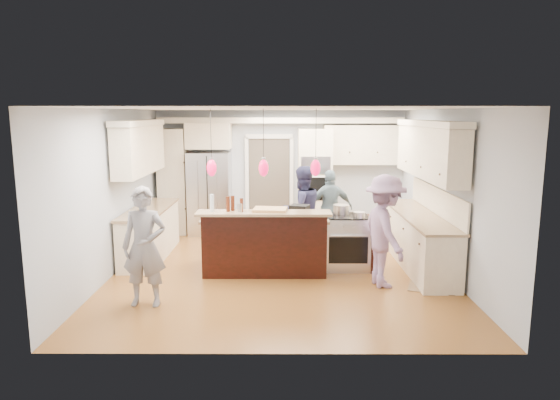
# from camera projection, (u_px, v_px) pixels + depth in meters

# --- Properties ---
(ground_plane) EXTENTS (6.00, 6.00, 0.00)m
(ground_plane) POSITION_uv_depth(u_px,v_px,m) (280.00, 270.00, 8.47)
(ground_plane) COLOR #A3692C
(ground_plane) RESTS_ON ground
(room_shell) EXTENTS (5.54, 6.04, 2.72)m
(room_shell) POSITION_uv_depth(u_px,v_px,m) (280.00, 163.00, 8.16)
(room_shell) COLOR #B2BCC6
(room_shell) RESTS_ON ground
(refrigerator) EXTENTS (0.90, 0.70, 1.80)m
(refrigerator) POSITION_uv_depth(u_px,v_px,m) (210.00, 193.00, 10.93)
(refrigerator) COLOR #B7B7BC
(refrigerator) RESTS_ON ground
(oven_column) EXTENTS (0.72, 0.69, 2.30)m
(oven_column) POSITION_uv_depth(u_px,v_px,m) (315.00, 182.00, 10.90)
(oven_column) COLOR #F4E9C6
(oven_column) RESTS_ON ground
(back_upper_cabinets) EXTENTS (5.30, 0.61, 2.54)m
(back_upper_cabinets) POSITION_uv_depth(u_px,v_px,m) (246.00, 158.00, 10.91)
(back_upper_cabinets) COLOR #F4E9C6
(back_upper_cabinets) RESTS_ON ground
(right_counter_run) EXTENTS (0.64, 3.10, 2.51)m
(right_counter_run) POSITION_uv_depth(u_px,v_px,m) (422.00, 206.00, 8.58)
(right_counter_run) COLOR #F4E9C6
(right_counter_run) RESTS_ON ground
(left_cabinets) EXTENTS (0.64, 2.30, 2.51)m
(left_cabinets) POSITION_uv_depth(u_px,v_px,m) (146.00, 201.00, 9.09)
(left_cabinets) COLOR #F4E9C6
(left_cabinets) RESTS_ON ground
(kitchen_island) EXTENTS (2.10, 1.46, 1.12)m
(kitchen_island) POSITION_uv_depth(u_px,v_px,m) (265.00, 241.00, 8.46)
(kitchen_island) COLOR black
(kitchen_island) RESTS_ON ground
(island_range) EXTENTS (0.82, 0.71, 0.92)m
(island_range) POSITION_uv_depth(u_px,v_px,m) (348.00, 242.00, 8.54)
(island_range) COLOR #B7B7BC
(island_range) RESTS_ON ground
(pendant_lights) EXTENTS (1.75, 0.15, 1.03)m
(pendant_lights) POSITION_uv_depth(u_px,v_px,m) (264.00, 168.00, 7.66)
(pendant_lights) COLOR black
(pendant_lights) RESTS_ON ground
(person_bar_end) EXTENTS (0.62, 0.42, 1.66)m
(person_bar_end) POSITION_uv_depth(u_px,v_px,m) (144.00, 247.00, 6.80)
(person_bar_end) COLOR gray
(person_bar_end) RESTS_ON ground
(person_far_left) EXTENTS (1.02, 0.94, 1.68)m
(person_far_left) POSITION_uv_depth(u_px,v_px,m) (302.00, 211.00, 9.26)
(person_far_left) COLOR #28294E
(person_far_left) RESTS_ON ground
(person_far_right) EXTENTS (0.94, 0.51, 1.53)m
(person_far_right) POSITION_uv_depth(u_px,v_px,m) (330.00, 208.00, 9.91)
(person_far_right) COLOR slate
(person_far_right) RESTS_ON ground
(person_range_side) EXTENTS (0.83, 1.21, 1.73)m
(person_range_side) POSITION_uv_depth(u_px,v_px,m) (385.00, 231.00, 7.58)
(person_range_side) COLOR #9777A1
(person_range_side) RESTS_ON ground
(floor_rug) EXTENTS (0.97, 1.16, 0.01)m
(floor_rug) POSITION_uv_depth(u_px,v_px,m) (432.00, 283.00, 7.82)
(floor_rug) COLOR olive
(floor_rug) RESTS_ON ground
(water_bottle) EXTENTS (0.07, 0.07, 0.28)m
(water_bottle) POSITION_uv_depth(u_px,v_px,m) (212.00, 203.00, 7.71)
(water_bottle) COLOR silver
(water_bottle) RESTS_ON kitchen_island
(beer_bottle_a) EXTENTS (0.07, 0.07, 0.24)m
(beer_bottle_a) POSITION_uv_depth(u_px,v_px,m) (233.00, 203.00, 7.82)
(beer_bottle_a) COLOR #4B1D0D
(beer_bottle_a) RESTS_ON kitchen_island
(beer_bottle_b) EXTENTS (0.08, 0.08, 0.24)m
(beer_bottle_b) POSITION_uv_depth(u_px,v_px,m) (228.00, 204.00, 7.74)
(beer_bottle_b) COLOR #4B1D0D
(beer_bottle_b) RESTS_ON kitchen_island
(beer_bottle_c) EXTENTS (0.07, 0.07, 0.21)m
(beer_bottle_c) POSITION_uv_depth(u_px,v_px,m) (242.00, 205.00, 7.74)
(beer_bottle_c) COLOR #4B1D0D
(beer_bottle_c) RESTS_ON kitchen_island
(drink_can) EXTENTS (0.08, 0.08, 0.13)m
(drink_can) POSITION_uv_depth(u_px,v_px,m) (240.00, 208.00, 7.71)
(drink_can) COLOR #B7B7BC
(drink_can) RESTS_ON kitchen_island
(cutting_board) EXTENTS (0.55, 0.42, 0.04)m
(cutting_board) POSITION_uv_depth(u_px,v_px,m) (270.00, 209.00, 7.82)
(cutting_board) COLOR tan
(cutting_board) RESTS_ON kitchen_island
(pot_large) EXTENTS (0.27, 0.27, 0.16)m
(pot_large) POSITION_uv_depth(u_px,v_px,m) (341.00, 209.00, 8.58)
(pot_large) COLOR #B7B7BC
(pot_large) RESTS_ON island_range
(pot_small) EXTENTS (0.19, 0.19, 0.10)m
(pot_small) POSITION_uv_depth(u_px,v_px,m) (359.00, 215.00, 8.27)
(pot_small) COLOR #B7B7BC
(pot_small) RESTS_ON island_range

